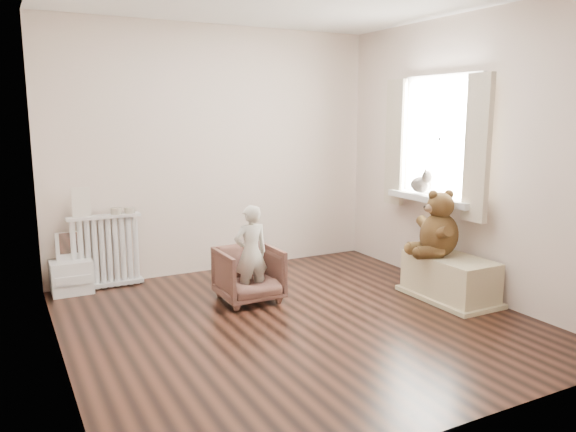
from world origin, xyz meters
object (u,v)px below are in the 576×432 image
teddy_bear (439,227)px  plush_cat (421,184)px  armchair (249,274)px  toy_bench (450,278)px  child (251,253)px  radiator (106,249)px  toy_vanity (71,265)px

teddy_bear → plush_cat: bearing=83.7°
armchair → toy_bench: (1.66, -0.82, -0.05)m
armchair → toy_bench: 1.85m
armchair → teddy_bear: size_ratio=0.91×
child → radiator: bearing=-44.6°
toy_bench → plush_cat: (0.14, 0.61, 0.80)m
radiator → teddy_bear: size_ratio=1.21×
armchair → child: 0.22m
armchair → teddy_bear: 1.80m
armchair → plush_cat: bearing=-6.7°
radiator → plush_cat: plush_cat is taller
child → teddy_bear: size_ratio=1.46×
radiator → child: child is taller
toy_vanity → armchair: 1.72m
plush_cat → child: bearing=174.1°
toy_bench → armchair: bearing=153.8°
toy_vanity → plush_cat: 3.50m
toy_bench → teddy_bear: bearing=119.2°
radiator → child: bearing=-44.6°
radiator → toy_bench: bearing=-33.8°
toy_vanity → radiator: bearing=5.2°
toy_vanity → child: 1.76m
radiator → armchair: bearing=-43.2°
toy_vanity → toy_bench: bearing=-30.4°
plush_cat → teddy_bear: bearing=-112.2°
teddy_bear → armchair: bearing=171.2°
toy_vanity → armchair: toy_vanity is taller
armchair → teddy_bear: bearing=-24.0°
armchair → plush_cat: size_ratio=1.88×
child → teddy_bear: bearing=157.5°
radiator → teddy_bear: (2.68, -1.73, 0.28)m
toy_vanity → child: (1.41, -1.03, 0.18)m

